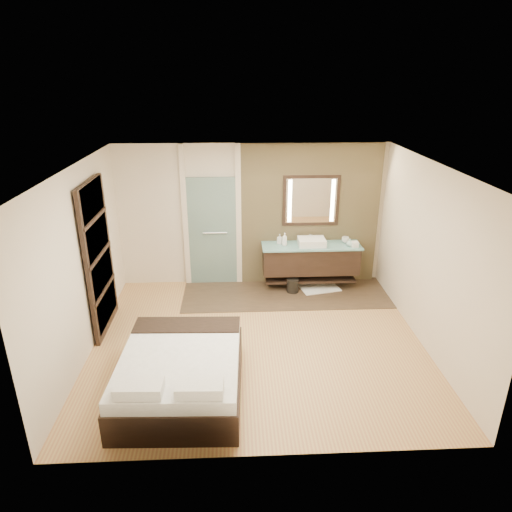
{
  "coord_description": "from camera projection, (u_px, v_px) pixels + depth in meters",
  "views": [
    {
      "loc": [
        -0.32,
        -6.01,
        3.85
      ],
      "look_at": [
        -0.0,
        0.6,
        1.19
      ],
      "focal_mm": 32.0,
      "sensor_mm": 36.0,
      "label": 1
    }
  ],
  "objects": [
    {
      "name": "frosted_door",
      "position": [
        212.0,
        227.0,
        8.6
      ],
      "size": [
        1.1,
        0.12,
        2.7
      ],
      "color": "#9EC7BE",
      "rests_on": "floor"
    },
    {
      "name": "mirror_unit",
      "position": [
        311.0,
        201.0,
        8.45
      ],
      "size": [
        1.06,
        0.04,
        0.96
      ],
      "color": "black",
      "rests_on": "stone_wall"
    },
    {
      "name": "tile_strip",
      "position": [
        285.0,
        294.0,
        8.53
      ],
      "size": [
        3.8,
        1.3,
        0.01
      ],
      "primitive_type": "cube",
      "color": "#392B1F",
      "rests_on": "floor"
    },
    {
      "name": "stone_wall",
      "position": [
        310.0,
        215.0,
        8.62
      ],
      "size": [
        2.6,
        0.08,
        2.7
      ],
      "primitive_type": "cube",
      "color": "tan",
      "rests_on": "floor"
    },
    {
      "name": "floor",
      "position": [
        258.0,
        342.0,
        7.02
      ],
      "size": [
        5.0,
        5.0,
        0.0
      ],
      "primitive_type": "plane",
      "color": "#B0724A",
      "rests_on": "ground"
    },
    {
      "name": "soap_bottle_c",
      "position": [
        350.0,
        243.0,
        8.43
      ],
      "size": [
        0.12,
        0.12,
        0.14
      ],
      "primitive_type": "imported",
      "rotation": [
        0.0,
        0.0,
        -0.06
      ],
      "color": "#ABD7D4",
      "rests_on": "vanity"
    },
    {
      "name": "soap_bottle_b",
      "position": [
        280.0,
        239.0,
        8.56
      ],
      "size": [
        0.11,
        0.11,
        0.18
      ],
      "primitive_type": "imported",
      "rotation": [
        0.0,
        0.0,
        -0.41
      ],
      "color": "#B2B2B2",
      "rests_on": "vanity"
    },
    {
      "name": "tissue_box",
      "position": [
        355.0,
        244.0,
        8.41
      ],
      "size": [
        0.13,
        0.13,
        0.1
      ],
      "primitive_type": "cube",
      "rotation": [
        0.0,
        0.0,
        0.1
      ],
      "color": "white",
      "rests_on": "vanity"
    },
    {
      "name": "bed",
      "position": [
        181.0,
        374.0,
        5.79
      ],
      "size": [
        1.57,
        1.94,
        0.73
      ],
      "rotation": [
        0.0,
        0.0,
        -0.04
      ],
      "color": "black",
      "rests_on": "floor"
    },
    {
      "name": "waste_bin",
      "position": [
        293.0,
        286.0,
        8.57
      ],
      "size": [
        0.28,
        0.28,
        0.27
      ],
      "primitive_type": "cylinder",
      "rotation": [
        0.0,
        0.0,
        -0.41
      ],
      "color": "black",
      "rests_on": "floor"
    },
    {
      "name": "bath_mat",
      "position": [
        319.0,
        287.0,
        8.77
      ],
      "size": [
        0.81,
        0.65,
        0.02
      ],
      "primitive_type": "cube",
      "rotation": [
        0.0,
        0.0,
        0.23
      ],
      "color": "white",
      "rests_on": "floor"
    },
    {
      "name": "cup",
      "position": [
        345.0,
        240.0,
        8.63
      ],
      "size": [
        0.14,
        0.14,
        0.11
      ],
      "primitive_type": "imported",
      "rotation": [
        0.0,
        0.0,
        -0.0
      ],
      "color": "silver",
      "rests_on": "vanity"
    },
    {
      "name": "vanity",
      "position": [
        311.0,
        259.0,
        8.63
      ],
      "size": [
        1.85,
        0.55,
        0.88
      ],
      "color": "black",
      "rests_on": "stone_wall"
    },
    {
      "name": "soap_bottle_a",
      "position": [
        285.0,
        239.0,
        8.45
      ],
      "size": [
        0.11,
        0.11,
        0.24
      ],
      "primitive_type": "imported",
      "rotation": [
        0.0,
        0.0,
        0.25
      ],
      "color": "white",
      "rests_on": "vanity"
    },
    {
      "name": "shoji_partition",
      "position": [
        99.0,
        258.0,
        7.02
      ],
      "size": [
        0.06,
        1.2,
        2.4
      ],
      "color": "black",
      "rests_on": "floor"
    }
  ]
}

